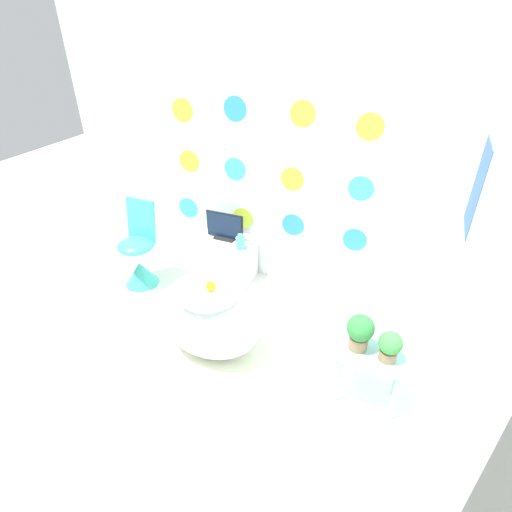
{
  "coord_description": "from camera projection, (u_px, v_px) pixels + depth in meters",
  "views": [
    {
      "loc": [
        1.31,
        -1.46,
        2.42
      ],
      "look_at": [
        0.3,
        0.89,
        0.84
      ],
      "focal_mm": 28.0,
      "sensor_mm": 36.0,
      "label": 1
    }
  ],
  "objects": [
    {
      "name": "tv",
      "position": [
        225.0,
        227.0,
        3.96
      ],
      "size": [
        0.4,
        0.12,
        0.28
      ],
      "color": "black",
      "rests_on": "tv_cabinet"
    },
    {
      "name": "vase",
      "position": [
        240.0,
        242.0,
        3.82
      ],
      "size": [
        0.09,
        0.09,
        0.15
      ],
      "color": "#51B2AD",
      "rests_on": "tv_cabinet"
    },
    {
      "name": "rubber_duck",
      "position": [
        210.0,
        286.0,
        3.02
      ],
      "size": [
        0.08,
        0.09,
        0.09
      ],
      "color": "yellow",
      "rests_on": "bathtub"
    },
    {
      "name": "rug",
      "position": [
        203.0,
        359.0,
        3.24
      ],
      "size": [
        1.03,
        0.94,
        0.01
      ],
      "color": "silver",
      "rests_on": "ground_plane"
    },
    {
      "name": "potted_plant_left",
      "position": [
        360.0,
        331.0,
        2.66
      ],
      "size": [
        0.19,
        0.19,
        0.27
      ],
      "color": "#8C6B4C",
      "rests_on": "side_table"
    },
    {
      "name": "chair",
      "position": [
        139.0,
        259.0,
        4.02
      ],
      "size": [
        0.36,
        0.37,
        0.88
      ],
      "color": "#38B2A3",
      "rests_on": "ground_plane"
    },
    {
      "name": "bathtub",
      "position": [
        211.0,
        321.0,
        3.2
      ],
      "size": [
        0.83,
        0.58,
        0.59
      ],
      "color": "white",
      "rests_on": "ground_plane"
    },
    {
      "name": "side_table",
      "position": [
        370.0,
        363.0,
        2.74
      ],
      "size": [
        0.45,
        0.3,
        0.44
      ],
      "color": "#99E0D8",
      "rests_on": "ground_plane"
    },
    {
      "name": "ground_plane",
      "position": [
        168.0,
        408.0,
        2.84
      ],
      "size": [
        12.0,
        12.0,
        0.0
      ],
      "primitive_type": "plane",
      "color": "silver"
    },
    {
      "name": "wall_back_dotted",
      "position": [
        268.0,
        155.0,
        3.64
      ],
      "size": [
        4.3,
        0.05,
        2.6
      ],
      "color": "white",
      "rests_on": "ground_plane"
    },
    {
      "name": "wall_right",
      "position": [
        473.0,
        234.0,
        2.33
      ],
      "size": [
        0.06,
        2.86,
        2.6
      ],
      "color": "silver",
      "rests_on": "ground_plane"
    },
    {
      "name": "potted_plant_right",
      "position": [
        390.0,
        345.0,
        2.59
      ],
      "size": [
        0.16,
        0.16,
        0.22
      ],
      "color": "#8C6B4C",
      "rests_on": "side_table"
    },
    {
      "name": "tv_cabinet",
      "position": [
        226.0,
        258.0,
        4.14
      ],
      "size": [
        0.57,
        0.35,
        0.46
      ],
      "color": "silver",
      "rests_on": "ground_plane"
    }
  ]
}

